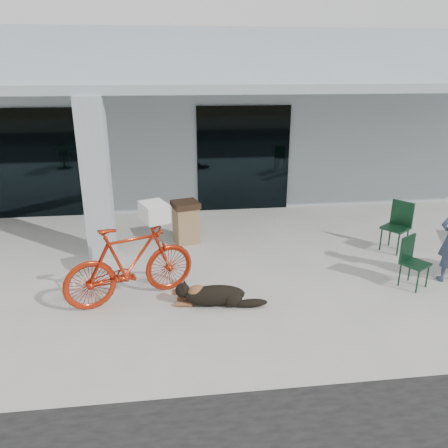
{
  "coord_description": "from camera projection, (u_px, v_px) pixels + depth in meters",
  "views": [
    {
      "loc": [
        -0.06,
        -6.09,
        3.61
      ],
      "look_at": [
        0.82,
        1.08,
        1.0
      ],
      "focal_mm": 35.0,
      "sensor_mm": 36.0,
      "label": 1
    }
  ],
  "objects": [
    {
      "name": "ground",
      "position": [
        181.0,
        308.0,
        6.91
      ],
      "size": [
        80.0,
        80.0,
        0.0
      ],
      "primitive_type": "plane",
      "color": "beige",
      "rests_on": "ground"
    },
    {
      "name": "building",
      "position": [
        171.0,
        111.0,
        14.08
      ],
      "size": [
        22.0,
        7.0,
        4.5
      ],
      "primitive_type": "cube",
      "color": "#ABB8C2",
      "rests_on": "ground"
    },
    {
      "name": "storefront_glass_left",
      "position": [
        43.0,
        164.0,
        10.74
      ],
      "size": [
        2.8,
        0.06,
        2.7
      ],
      "primitive_type": "cube",
      "color": "black",
      "rests_on": "ground"
    },
    {
      "name": "storefront_glass_right",
      "position": [
        243.0,
        159.0,
        11.31
      ],
      "size": [
        2.4,
        0.06,
        2.7
      ],
      "primitive_type": "cube",
      "color": "black",
      "rests_on": "ground"
    },
    {
      "name": "column",
      "position": [
        96.0,
        180.0,
        8.36
      ],
      "size": [
        0.5,
        0.5,
        3.12
      ],
      "primitive_type": "cube",
      "color": "#ABB8C2",
      "rests_on": "ground"
    },
    {
      "name": "overhang",
      "position": [
        171.0,
        87.0,
        9.18
      ],
      "size": [
        22.0,
        2.8,
        0.18
      ],
      "primitive_type": "cube",
      "color": "#ABB8C2",
      "rests_on": "column"
    },
    {
      "name": "bicycle",
      "position": [
        130.0,
        263.0,
        6.98
      ],
      "size": [
        2.22,
        1.38,
        1.29
      ],
      "primitive_type": "imported",
      "rotation": [
        0.0,
        0.0,
        1.96
      ],
      "color": "#B0270E",
      "rests_on": "ground"
    },
    {
      "name": "laundry_basket",
      "position": [
        154.0,
        212.0,
        6.92
      ],
      "size": [
        0.53,
        0.6,
        0.29
      ],
      "primitive_type": "cube",
      "rotation": [
        0.0,
        0.0,
        1.96
      ],
      "color": "white",
      "rests_on": "bicycle"
    },
    {
      "name": "dog",
      "position": [
        215.0,
        294.0,
        6.96
      ],
      "size": [
        1.17,
        0.52,
        0.38
      ],
      "primitive_type": null,
      "rotation": [
        0.0,
        0.0,
        -0.13
      ],
      "color": "black",
      "rests_on": "ground"
    },
    {
      "name": "cup_near_dog",
      "position": [
        74.0,
        283.0,
        7.62
      ],
      "size": [
        0.09,
        0.09,
        0.09
      ],
      "primitive_type": "cylinder",
      "rotation": [
        0.0,
        0.0,
        0.34
      ],
      "color": "white",
      "rests_on": "ground"
    },
    {
      "name": "cafe_chair_far_a",
      "position": [
        415.0,
        263.0,
        7.46
      ],
      "size": [
        0.57,
        0.59,
        0.89
      ],
      "primitive_type": null,
      "rotation": [
        0.0,
        0.0,
        0.55
      ],
      "color": "#133821",
      "rests_on": "ground"
    },
    {
      "name": "cafe_chair_far_b",
      "position": [
        396.0,
        227.0,
        8.93
      ],
      "size": [
        0.68,
        0.67,
        1.03
      ],
      "primitive_type": null,
      "rotation": [
        0.0,
        0.0,
        -0.95
      ],
      "color": "#133821",
      "rests_on": "ground"
    },
    {
      "name": "trash_receptacle",
      "position": [
        186.0,
        222.0,
        9.4
      ],
      "size": [
        0.66,
        0.66,
        0.91
      ],
      "primitive_type": null,
      "rotation": [
        0.0,
        0.0,
        0.27
      ],
      "color": "olive",
      "rests_on": "ground"
    }
  ]
}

